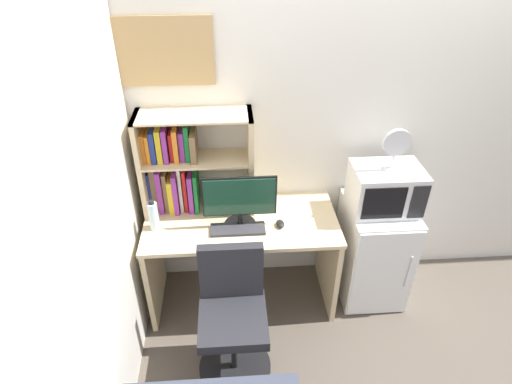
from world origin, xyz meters
TOP-DOWN VIEW (x-y plane):
  - wall_back at (0.40, 0.02)m, footprint 6.40×0.04m
  - wall_left at (-1.62, -1.60)m, footprint 0.04×4.40m
  - desk at (-0.89, -0.32)m, footprint 1.33×0.63m
  - hutch_bookshelf at (-1.28, -0.12)m, footprint 0.75×0.27m
  - monitor at (-0.89, -0.37)m, footprint 0.49×0.21m
  - keyboard at (-0.91, -0.43)m, footprint 0.36×0.13m
  - computer_mouse at (-0.63, -0.40)m, footprint 0.06×0.09m
  - water_bottle at (-1.46, -0.36)m, footprint 0.07×0.07m
  - mini_fridge at (0.10, -0.29)m, footprint 0.46×0.55m
  - microwave at (0.10, -0.29)m, footprint 0.46×0.34m
  - desk_fan at (0.11, -0.29)m, footprint 0.18×0.11m
  - desk_chair at (-0.97, -0.88)m, footprint 0.47×0.47m
  - wall_corkboard at (-1.38, -0.01)m, footprint 0.73×0.02m

SIDE VIEW (x-z plane):
  - mini_fridge at x=0.10m, z-range 0.00..0.80m
  - desk_chair at x=-0.97m, z-range -0.04..0.87m
  - desk at x=-0.89m, z-range 0.15..0.92m
  - keyboard at x=-0.91m, z-range 0.76..0.78m
  - computer_mouse at x=-0.63m, z-range 0.76..0.80m
  - water_bottle at x=-1.46m, z-range 0.76..0.98m
  - microwave at x=0.10m, z-range 0.80..1.12m
  - monitor at x=-0.89m, z-range 0.78..1.16m
  - hutch_bookshelf at x=-1.28m, z-range 0.75..1.47m
  - desk_fan at x=0.11m, z-range 1.14..1.43m
  - wall_back at x=0.40m, z-range 0.00..2.60m
  - wall_left at x=-1.62m, z-range 0.00..2.60m
  - wall_corkboard at x=-1.38m, z-range 1.62..2.04m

